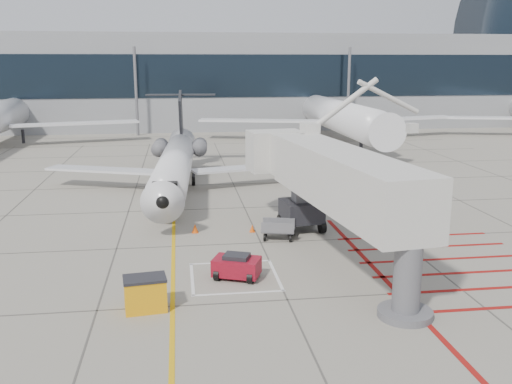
{
  "coord_description": "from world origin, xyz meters",
  "views": [
    {
      "loc": [
        -4.44,
        -26.47,
        10.02
      ],
      "look_at": [
        0.0,
        6.0,
        2.5
      ],
      "focal_mm": 40.0,
      "sensor_mm": 36.0,
      "label": 1
    }
  ],
  "objects": [
    {
      "name": "cone_side",
      "position": [
        -0.2,
        6.17,
        0.23
      ],
      "size": [
        0.33,
        0.33,
        0.46
      ],
      "primitive_type": "cone",
      "color": "#EB510C",
      "rests_on": "ground_plane"
    },
    {
      "name": "regional_jet",
      "position": [
        -4.9,
        15.3,
        3.59
      ],
      "size": [
        23.24,
        28.58,
        7.18
      ],
      "primitive_type": null,
      "rotation": [
        0.0,
        0.0,
        -0.06
      ],
      "color": "silver",
      "rests_on": "ground_plane"
    },
    {
      "name": "cone_nose",
      "position": [
        -3.62,
        6.48,
        0.27
      ],
      "size": [
        0.39,
        0.39,
        0.54
      ],
      "primitive_type": "cone",
      "color": "#DC4C0B",
      "rests_on": "ground_plane"
    },
    {
      "name": "baggage_cart",
      "position": [
        1.08,
        4.53,
        0.59
      ],
      "size": [
        2.09,
        1.6,
        1.18
      ],
      "primitive_type": null,
      "rotation": [
        0.0,
        0.0,
        -0.25
      ],
      "color": "slate",
      "rests_on": "ground_plane"
    },
    {
      "name": "pushback_tug",
      "position": [
        -1.91,
        -1.17,
        0.63
      ],
      "size": [
        2.49,
        2.04,
        1.25
      ],
      "primitive_type": null,
      "rotation": [
        0.0,
        0.0,
        -0.38
      ],
      "color": "maroon",
      "rests_on": "ground_plane"
    },
    {
      "name": "ground_power_unit",
      "position": [
        8.85,
        3.62,
        0.98
      ],
      "size": [
        2.6,
        1.66,
        1.96
      ],
      "primitive_type": null,
      "rotation": [
        0.0,
        0.0,
        0.09
      ],
      "color": "beige",
      "rests_on": "ground_plane"
    },
    {
      "name": "ground_plane",
      "position": [
        0.0,
        0.0,
        0.0
      ],
      "size": [
        260.0,
        260.0,
        0.0
      ],
      "primitive_type": "plane",
      "color": "gray",
      "rests_on": "ground"
    },
    {
      "name": "terminal_building",
      "position": [
        10.0,
        70.0,
        7.0
      ],
      "size": [
        180.0,
        28.0,
        14.0
      ],
      "primitive_type": "cube",
      "color": "gray",
      "rests_on": "ground_plane"
    },
    {
      "name": "spill_bin",
      "position": [
        -5.99,
        -4.19,
        0.73
      ],
      "size": [
        1.8,
        1.32,
        1.45
      ],
      "primitive_type": null,
      "rotation": [
        0.0,
        0.0,
        0.13
      ],
      "color": "orange",
      "rests_on": "ground_plane"
    },
    {
      "name": "bg_aircraft_c",
      "position": [
        15.69,
        46.0,
        5.82
      ],
      "size": [
        34.94,
        38.83,
        11.65
      ],
      "primitive_type": null,
      "color": "silver",
      "rests_on": "ground_plane"
    },
    {
      "name": "jet_bridge",
      "position": [
        3.55,
        0.21,
        3.81
      ],
      "size": [
        11.35,
        20.05,
        7.63
      ],
      "primitive_type": null,
      "rotation": [
        0.0,
        0.0,
        0.13
      ],
      "color": "silver",
      "rests_on": "ground_plane"
    },
    {
      "name": "terminal_glass_band",
      "position": [
        10.0,
        55.95,
        8.0
      ],
      "size": [
        180.0,
        0.1,
        6.0
      ],
      "primitive_type": "cube",
      "color": "black",
      "rests_on": "ground_plane"
    }
  ]
}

